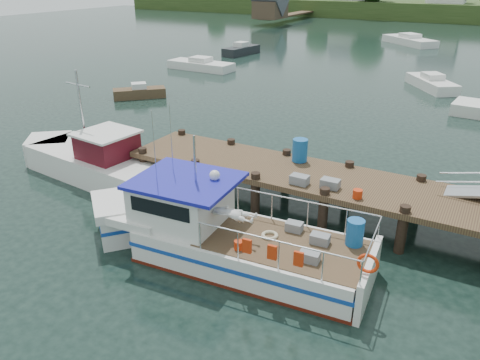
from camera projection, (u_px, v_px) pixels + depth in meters
The scene contains 9 objects.
ground_plane at pixel (283, 203), 17.46m from camera, with size 160.00×160.00×0.00m, color black.
far_shore at pixel (480, 7), 82.03m from camera, with size 140.00×42.55×9.22m.
lobster_boat at pixel (216, 233), 13.85m from camera, with size 9.46×3.33×4.49m.
work_boat at pixel (95, 160), 19.54m from camera, with size 8.37×3.25×4.38m.
moored_rowboat at pixel (139, 92), 31.77m from camera, with size 3.26×3.28×1.00m.
moored_a at pixel (201, 65), 40.78m from camera, with size 5.98×2.17×1.09m.
moored_b at pixel (432, 83), 34.18m from camera, with size 4.38×5.17×1.13m.
moored_d at pixel (409, 40), 54.68m from camera, with size 7.12×6.75×1.25m.
moored_e at pixel (241, 50), 48.08m from camera, with size 2.15×4.75×1.27m.
Camera 1 is at (6.26, -14.36, 7.93)m, focal length 35.00 mm.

